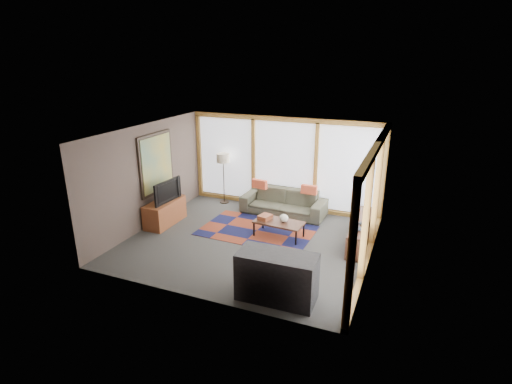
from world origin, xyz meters
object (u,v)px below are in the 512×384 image
at_px(tv_console, 165,212).
at_px(television, 165,191).
at_px(coffee_table, 279,229).
at_px(bar_counter, 277,277).
at_px(bookshelf, 361,232).
at_px(floor_lamp, 224,178).
at_px(sofa, 284,202).

distance_m(tv_console, television, 0.60).
distance_m(coffee_table, tv_console, 3.02).
height_order(tv_console, television, television).
height_order(television, bar_counter, television).
relative_size(coffee_table, tv_console, 0.94).
xyz_separation_m(bookshelf, television, (-4.83, -0.81, 0.65)).
height_order(floor_lamp, coffee_table, floor_lamp).
distance_m(sofa, floor_lamp, 1.96).
xyz_separation_m(coffee_table, tv_console, (-3.00, -0.37, 0.12)).
bearing_deg(bar_counter, bookshelf, 68.72).
xyz_separation_m(bookshelf, tv_console, (-4.87, -0.82, 0.05)).
bearing_deg(floor_lamp, coffee_table, -35.36).
relative_size(tv_console, bar_counter, 0.89).
bearing_deg(bookshelf, floor_lamp, 164.30).
height_order(sofa, bar_counter, bar_counter).
relative_size(floor_lamp, television, 1.51).
bearing_deg(television, bookshelf, -75.54).
distance_m(floor_lamp, bookshelf, 4.35).
height_order(sofa, floor_lamp, floor_lamp).
height_order(floor_lamp, bar_counter, floor_lamp).
xyz_separation_m(tv_console, bar_counter, (3.82, -2.10, 0.13)).
height_order(sofa, coffee_table, sofa).
relative_size(sofa, bar_counter, 1.65).
relative_size(tv_console, television, 1.25).
height_order(coffee_table, bar_counter, bar_counter).
bearing_deg(bookshelf, television, -170.45).
distance_m(bookshelf, television, 4.94).
relative_size(bookshelf, tv_console, 1.68).
bearing_deg(sofa, bar_counter, -71.31).
bearing_deg(sofa, coffee_table, -73.89).
bearing_deg(television, tv_console, 104.46).
relative_size(television, bar_counter, 0.71).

